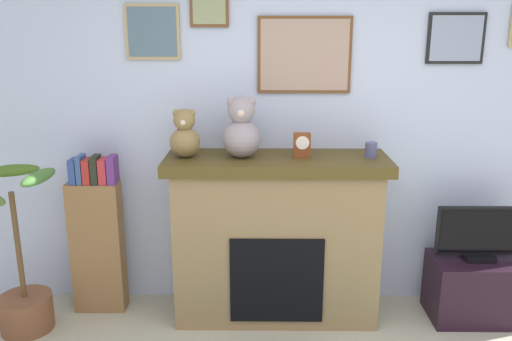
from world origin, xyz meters
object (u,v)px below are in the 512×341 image
Objects in this scene: fireplace at (276,237)px; potted_plant at (23,284)px; television at (481,234)px; bookshelf at (97,239)px; mantel_clock at (302,145)px; teddy_bear_cream at (242,130)px; tv_stand at (475,288)px; teddy_bear_brown at (185,136)px; candle_jar at (371,150)px.

potted_plant is (-1.71, -0.23, -0.26)m from fireplace.
bookshelf is at bearing 177.84° from television.
bookshelf is 1.61m from mantel_clock.
potted_plant is 1.81m from teddy_bear_cream.
potted_plant reaches higher than tv_stand.
teddy_bear_cream is (-0.24, -0.02, 0.77)m from fireplace.
bookshelf is at bearing 177.72° from fireplace.
bookshelf is 1.02× the size of potted_plant.
bookshelf is 2.84× the size of teddy_bear_cream.
bookshelf is 0.56m from potted_plant.
teddy_bear_brown reaches higher than potted_plant.
tv_stand is at bearing 90.00° from television.
candle_jar reaches higher than tv_stand.
teddy_bear_brown is at bearing 179.98° from teddy_bear_cream.
fireplace reaches higher than bookshelf.
candle_jar is 0.46m from mantel_clock.
television is at bearing 3.32° from potted_plant.
teddy_bear_cream reaches higher than fireplace.
bookshelf is 2.02m from candle_jar.
candle_jar is at bearing 177.62° from television.
television is (2.69, -0.10, 0.09)m from bookshelf.
bookshelf is 1.88× the size of television.
television is 5.90× the size of candle_jar.
television is at bearing -1.44° from mantel_clock.
teddy_bear_cream reaches higher than potted_plant.
tv_stand is at bearing 3.35° from potted_plant.
potted_plant is at bearing -173.54° from mantel_clock.
potted_plant is 3.49× the size of teddy_bear_brown.
teddy_bear_brown is (-2.03, 0.03, 0.68)m from television.
tv_stand is 1.27m from candle_jar.
teddy_bear_brown is at bearing 11.00° from potted_plant.
teddy_bear_cream is (0.38, -0.00, 0.04)m from teddy_bear_brown.
teddy_bear_cream reaches higher than mantel_clock.
tv_stand is at bearing -0.87° from teddy_bear_brown.
teddy_bear_cream is (1.48, 0.21, 1.02)m from potted_plant.
mantel_clock is 0.40× the size of teddy_bear_cream.
mantel_clock is 0.50× the size of teddy_bear_brown.
teddy_bear_brown reaches higher than candle_jar.
tv_stand is 1.91× the size of teddy_bear_brown.
television is (3.13, 0.18, 0.30)m from potted_plant.
fireplace is at bearing 4.41° from teddy_bear_cream.
candle_jar is at bearing 0.02° from teddy_bear_brown.
fireplace is at bearing 178.02° from tv_stand.
tv_stand is 1.52× the size of teddy_bear_cream.
teddy_bear_brown is at bearing -179.98° from candle_jar.
candle_jar is at bearing 177.72° from tv_stand.
fireplace is 9.17× the size of mantel_clock.
candle_jar is 1.24m from teddy_bear_brown.
bookshelf reaches higher than tv_stand.
television is 2.14m from teddy_bear_brown.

